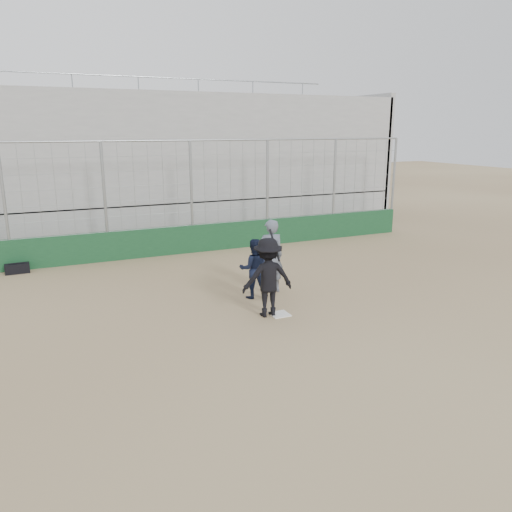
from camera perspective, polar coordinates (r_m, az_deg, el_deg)
name	(u,v)px	position (r m, az deg, el deg)	size (l,w,h in m)	color
ground	(280,315)	(12.23, 2.72, -6.72)	(90.00, 90.00, 0.00)	brown
home_plate	(280,314)	(12.22, 2.72, -6.67)	(0.44, 0.44, 0.02)	white
backstop	(193,226)	(18.25, -7.27, 3.39)	(18.10, 0.25, 4.04)	#123A1E
bleachers	(158,163)	(22.75, -11.19, 10.39)	(20.25, 6.70, 6.98)	gray
batter_at_plate	(268,277)	(11.89, 1.35, -2.45)	(1.31, 0.86, 2.05)	black
catcher_crouched	(254,278)	(13.21, -0.24, -2.57)	(0.91, 0.79, 1.10)	black
umpire	(270,260)	(13.62, 1.65, -0.44)	(0.74, 0.49, 1.83)	#555C6C
equipment_bag	(17,268)	(17.27, -25.62, -1.30)	(0.72, 0.32, 0.34)	black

